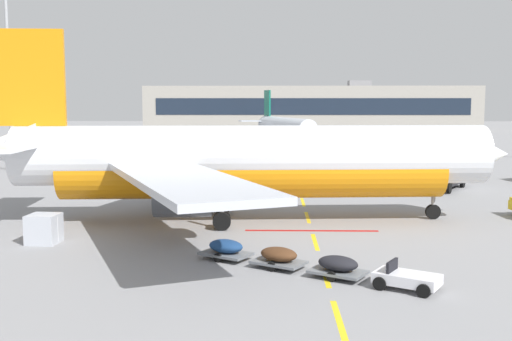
# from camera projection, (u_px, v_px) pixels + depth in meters

# --- Properties ---
(apron_paint_markings) EXTENTS (8.00, 94.73, 0.01)m
(apron_paint_markings) POSITION_uv_depth(u_px,v_px,m) (301.00, 195.00, 50.75)
(apron_paint_markings) COLOR yellow
(apron_paint_markings) RESTS_ON ground
(airliner_foreground) EXTENTS (34.81, 34.54, 12.20)m
(airliner_foreground) POSITION_uv_depth(u_px,v_px,m) (244.00, 160.00, 39.22)
(airliner_foreground) COLOR white
(airliner_foreground) RESTS_ON ground
(airliner_mid_left) EXTENTS (27.39, 28.19, 10.04)m
(airliner_mid_left) POSITION_uv_depth(u_px,v_px,m) (284.00, 128.00, 106.62)
(airliner_mid_left) COLOR silver
(airliner_mid_left) RESTS_ON ground
(catering_truck) EXTENTS (7.30, 5.42, 3.14)m
(catering_truck) POSITION_uv_depth(u_px,v_px,m) (127.00, 166.00, 58.43)
(catering_truck) COLOR black
(catering_truck) RESTS_ON ground
(ground_power_truck) EXTENTS (5.69, 7.23, 3.14)m
(ground_power_truck) POSITION_uv_depth(u_px,v_px,m) (443.00, 171.00, 54.02)
(ground_power_truck) COLOR black
(ground_power_truck) RESTS_ON ground
(baggage_train) EXTENTS (10.71, 7.20, 1.14)m
(baggage_train) POSITION_uv_depth(u_px,v_px,m) (308.00, 261.00, 27.45)
(baggage_train) COLOR silver
(baggage_train) RESTS_ON ground
(uld_cargo_container) EXTENTS (1.71, 1.68, 1.60)m
(uld_cargo_container) POSITION_uv_depth(u_px,v_px,m) (44.00, 229.00, 33.25)
(uld_cargo_container) COLOR #B7BCC6
(uld_cargo_container) RESTS_ON ground
(apron_light_mast_near) EXTENTS (1.80, 1.80, 23.63)m
(apron_light_mast_near) POSITION_uv_depth(u_px,v_px,m) (7.00, 38.00, 67.11)
(apron_light_mast_near) COLOR slate
(apron_light_mast_near) RESTS_ON ground
(terminal_satellite) EXTENTS (89.90, 18.19, 13.68)m
(terminal_satellite) POSITION_uv_depth(u_px,v_px,m) (310.00, 108.00, 169.08)
(terminal_satellite) COLOR #9E998E
(terminal_satellite) RESTS_ON ground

